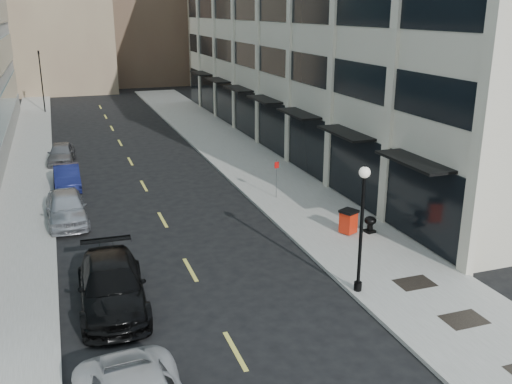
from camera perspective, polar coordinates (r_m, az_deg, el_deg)
sidewalk_right at (r=35.85m, az=0.76°, el=1.91°), size 5.00×80.00×0.15m
sidewalk_left at (r=33.90m, az=-22.07°, el=-0.38°), size 3.00×80.00×0.15m
building_right at (r=44.77m, az=9.46°, el=16.42°), size 15.30×46.50×18.25m
skyline_stone at (r=81.50m, az=-3.59°, el=17.85°), size 10.00×14.00×20.00m
grate_mid at (r=20.42m, az=20.09°, el=-11.88°), size 1.40×1.00×0.01m
grate_far at (r=22.36m, az=15.59°, el=-8.74°), size 1.40×1.00×0.01m
road_centerline at (r=31.30m, az=-10.32°, el=-0.92°), size 0.15×68.20×0.01m
traffic_signal at (r=60.53m, az=-20.91°, el=12.72°), size 0.66×0.66×6.98m
car_black_pickup at (r=20.54m, az=-14.22°, el=-9.09°), size 2.42×5.59×1.60m
car_silver_sedan at (r=28.95m, az=-18.44°, el=-1.49°), size 2.01×4.67×1.57m
car_blue_sedan at (r=34.63m, az=-18.36°, el=1.42°), size 1.43×4.05×1.33m
car_grey_sedan at (r=40.43m, az=-18.89°, el=3.68°), size 2.07×4.22×1.38m
trash_bin at (r=26.21m, az=9.22°, el=-2.86°), size 0.91×0.91×1.12m
lamppost at (r=20.25m, az=10.55°, el=-2.59°), size 0.40×0.40×4.77m
sign_post at (r=30.56m, az=2.07°, el=1.94°), size 0.25×0.07×2.14m
urn_planter at (r=26.53m, az=11.35°, el=-3.03°), size 0.56×0.56×0.77m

